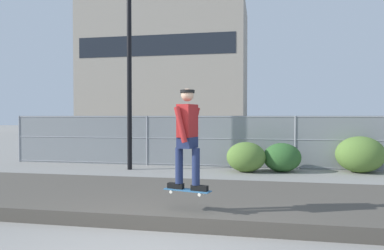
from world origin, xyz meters
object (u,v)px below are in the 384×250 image
Objects in this scene: skater at (187,133)px; street_lamp at (129,50)px; shrub_left at (246,157)px; shrub_center at (282,157)px; skateboard at (187,190)px; parked_car_mid at (283,140)px; parked_car_near at (140,138)px; shrub_right at (360,154)px.

skater is 7.16m from street_lamp.
shrub_center is at bearing 11.77° from shrub_left.
skater reaches higher than skateboard.
shrub_left is (0.73, 6.05, -0.11)m from skateboard.
skater is at bearing -61.26° from street_lamp.
parked_car_near is at bearing -176.30° from parked_car_mid.
skateboard is 0.65× the size of shrub_left.
shrub_center is 0.80× the size of shrub_right.
skateboard is 6.10m from shrub_left.
shrub_center is (1.17, 0.24, -0.02)m from shrub_left.
skateboard is 7.93m from shrub_right.
shrub_right is (7.60, 0.74, -3.50)m from street_lamp.
shrub_right is (2.24, -3.28, -0.25)m from parked_car_mid.
skateboard is at bearing -102.23° from parked_car_mid.
parked_car_mid is at bearing 69.81° from shrub_left.
shrub_left is at bearing -168.23° from shrub_center.
skater is 10.35m from parked_car_near.
parked_car_near reaches higher than skateboard.
shrub_center reaches higher than skateboard.
shrub_center is at bearing -172.82° from shrub_right.
skater reaches higher than parked_car_mid.
shrub_right is at bearing -55.68° from parked_car_mid.
skateboard is 0.67× the size of shrub_center.
street_lamp is at bearing -143.18° from parked_car_mid.
street_lamp is at bearing -175.25° from shrub_center.
parked_car_mid is 3.62m from shrub_center.
skater reaches higher than parked_car_near.
skateboard is 10.12m from parked_car_mid.
parked_car_near reaches higher than shrub_right.
parked_car_mid is (6.22, 0.40, 0.00)m from parked_car_near.
street_lamp is 5.30× the size of shrub_center.
skater reaches higher than shrub_left.
shrub_right reaches higher than shrub_center.
skateboard is at bearing -116.57° from skater.
shrub_right is (8.46, -2.88, -0.25)m from parked_car_near.
shrub_left reaches higher than shrub_center.
street_lamp is 5.35m from shrub_left.
parked_car_mid is 4.10m from shrub_left.
skateboard is at bearing -96.91° from shrub_left.
parked_car_mid reaches higher than shrub_left.
street_lamp is 4.27× the size of shrub_right.
parked_car_mid reaches higher than skateboard.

